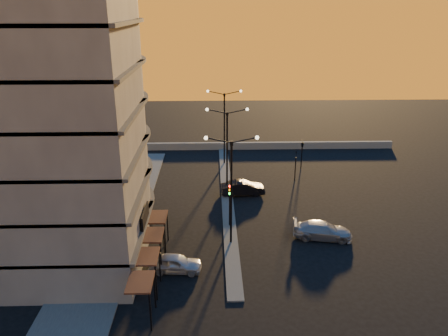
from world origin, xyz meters
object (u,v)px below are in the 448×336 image
streetlamp_mid (227,145)px  car_wagon (323,230)px  car_hatchback (175,263)px  car_sedan (243,188)px  traffic_light_main (230,198)px

streetlamp_mid → car_wagon: (8.00, -9.39, -4.86)m
car_hatchback → car_sedan: (6.10, 14.29, 0.08)m
streetlamp_mid → car_wagon: streetlamp_mid is taller
car_wagon → car_sedan: bearing=43.0°
car_hatchback → streetlamp_mid: bearing=-12.5°
traffic_light_main → car_sedan: bearing=76.9°
streetlamp_mid → car_sedan: bearing=5.7°
car_wagon → car_hatchback: bearing=120.5°
streetlamp_mid → car_sedan: size_ratio=2.05×
traffic_light_main → streetlamp_mid: bearing=90.0°
streetlamp_mid → car_wagon: bearing=-49.6°
car_sedan → car_wagon: size_ratio=0.92×
car_hatchback → car_sedan: 15.54m
car_hatchback → car_wagon: car_wagon is taller
car_sedan → car_hatchback: bearing=152.0°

